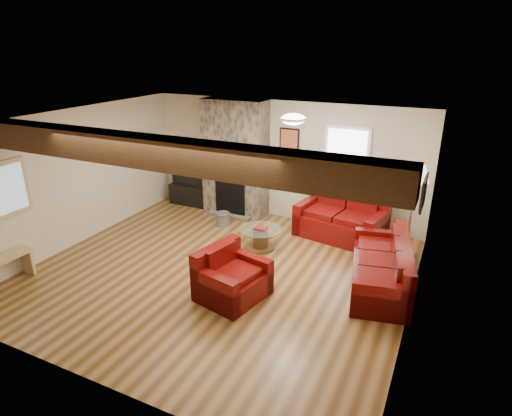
# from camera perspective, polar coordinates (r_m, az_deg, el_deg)

# --- Properties ---
(room) EXTENTS (8.00, 8.00, 8.00)m
(room) POSITION_cam_1_polar(r_m,az_deg,el_deg) (6.71, -5.30, 0.80)
(room) COLOR #573617
(room) RESTS_ON ground
(floor) EXTENTS (6.00, 6.00, 0.00)m
(floor) POSITION_cam_1_polar(r_m,az_deg,el_deg) (7.24, -4.97, -8.51)
(floor) COLOR #573617
(floor) RESTS_ON ground
(oak_beam) EXTENTS (6.00, 0.36, 0.38)m
(oak_beam) POSITION_cam_1_polar(r_m,az_deg,el_deg) (5.42, -12.44, 7.15)
(oak_beam) COLOR black
(oak_beam) RESTS_ON room
(chimney_breast) EXTENTS (1.40, 0.67, 2.50)m
(chimney_breast) POSITION_cam_1_polar(r_m,az_deg,el_deg) (9.26, -2.82, 6.42)
(chimney_breast) COLOR #322D27
(chimney_breast) RESTS_ON floor
(back_window) EXTENTS (0.90, 0.08, 1.10)m
(back_window) POSITION_cam_1_polar(r_m,az_deg,el_deg) (8.56, 11.97, 7.04)
(back_window) COLOR white
(back_window) RESTS_ON room
(ceiling_dome) EXTENTS (0.40, 0.40, 0.18)m
(ceiling_dome) POSITION_cam_1_polar(r_m,az_deg,el_deg) (6.81, 4.98, 11.50)
(ceiling_dome) COLOR white
(ceiling_dome) RESTS_ON room
(artwork_back) EXTENTS (0.42, 0.06, 0.52)m
(artwork_back) POSITION_cam_1_polar(r_m,az_deg,el_deg) (8.88, 4.45, 8.92)
(artwork_back) COLOR black
(artwork_back) RESTS_ON room
(artwork_right) EXTENTS (0.06, 0.55, 0.42)m
(artwork_right) POSITION_cam_1_polar(r_m,az_deg,el_deg) (5.98, 21.39, 1.90)
(artwork_right) COLOR black
(artwork_right) RESTS_ON room
(sofa_three) EXTENTS (1.20, 2.09, 0.76)m
(sofa_three) POSITION_cam_1_polar(r_m,az_deg,el_deg) (6.94, 16.26, -7.19)
(sofa_three) COLOR #490507
(sofa_three) RESTS_ON floor
(loveseat) EXTENTS (1.78, 1.21, 0.87)m
(loveseat) POSITION_cam_1_polar(r_m,az_deg,el_deg) (8.44, 11.26, -1.10)
(loveseat) COLOR #490507
(loveseat) RESTS_ON floor
(armchair_red) EXTENTS (1.01, 1.10, 0.76)m
(armchair_red) POSITION_cam_1_polar(r_m,az_deg,el_deg) (6.39, -3.12, -8.83)
(armchair_red) COLOR #490507
(armchair_red) RESTS_ON floor
(coffee_table) EXTENTS (0.80, 0.80, 0.42)m
(coffee_table) POSITION_cam_1_polar(r_m,az_deg,el_deg) (7.92, 0.60, -4.09)
(coffee_table) COLOR #4B3118
(coffee_table) RESTS_ON floor
(tv_cabinet) EXTENTS (0.95, 0.38, 0.48)m
(tv_cabinet) POSITION_cam_1_polar(r_m,az_deg,el_deg) (10.20, -8.75, 1.82)
(tv_cabinet) COLOR black
(tv_cabinet) RESTS_ON floor
(television) EXTENTS (0.82, 0.11, 0.47)m
(television) POSITION_cam_1_polar(r_m,az_deg,el_deg) (10.05, -8.90, 4.37)
(television) COLOR black
(television) RESTS_ON tv_cabinet
(floor_lamp) EXTENTS (0.43, 0.43, 1.68)m
(floor_lamp) POSITION_cam_1_polar(r_m,az_deg,el_deg) (7.73, 20.61, 3.72)
(floor_lamp) COLOR tan
(floor_lamp) RESTS_ON floor
(coal_bucket) EXTENTS (0.31, 0.31, 0.29)m
(coal_bucket) POSITION_cam_1_polar(r_m,az_deg,el_deg) (8.95, -4.42, -1.44)
(coal_bucket) COLOR slate
(coal_bucket) RESTS_ON floor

